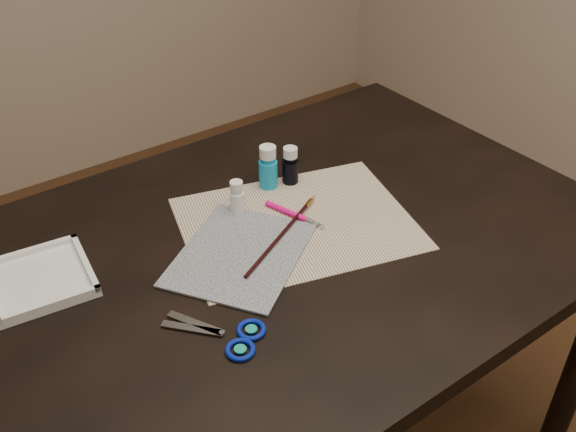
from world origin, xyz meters
TOP-DOWN VIEW (x-y plane):
  - table at (0.00, 0.00)m, footprint 1.30×0.90m
  - paper at (0.04, 0.02)m, footprint 0.54×0.47m
  - canvas at (-0.11, 0.00)m, footprint 0.35×0.34m
  - paint_bottle_white at (-0.04, 0.13)m, footprint 0.04×0.04m
  - paint_bottle_cyan at (0.07, 0.17)m, footprint 0.05×0.05m
  - paint_bottle_navy at (0.12, 0.16)m, footprint 0.04×0.04m
  - paintbrush at (-0.01, 0.00)m, footprint 0.28×0.15m
  - craft_knife at (0.05, 0.04)m, footprint 0.06×0.15m
  - scissors at (-0.26, -0.14)m, footprint 0.20×0.21m
  - palette_tray at (-0.45, 0.15)m, footprint 0.20×0.20m

SIDE VIEW (x-z plane):
  - table at x=0.00m, z-range 0.00..0.75m
  - paper at x=0.04m, z-range 0.75..0.75m
  - canvas at x=-0.11m, z-range 0.75..0.76m
  - scissors at x=-0.26m, z-range 0.75..0.76m
  - craft_knife at x=0.05m, z-range 0.75..0.76m
  - palette_tray at x=-0.45m, z-range 0.75..0.77m
  - paintbrush at x=-0.01m, z-range 0.76..0.77m
  - paint_bottle_white at x=-0.04m, z-range 0.75..0.83m
  - paint_bottle_navy at x=0.12m, z-range 0.75..0.84m
  - paint_bottle_cyan at x=0.07m, z-range 0.75..0.85m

